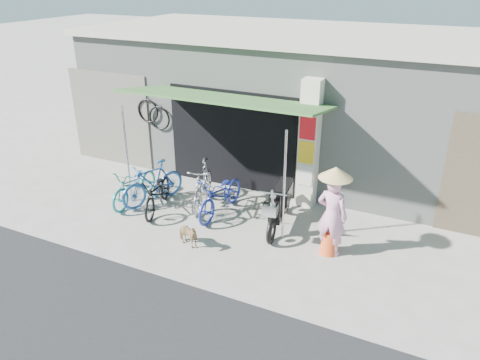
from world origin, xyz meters
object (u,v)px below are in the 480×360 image
at_px(bike_black, 158,193).
at_px(street_dog, 187,235).
at_px(nun, 332,212).
at_px(bike_teal, 135,185).
at_px(bike_navy, 221,195).
at_px(moped, 280,204).
at_px(bike_silver, 203,185).
at_px(bike_blue, 153,183).

bearing_deg(bike_black, street_dog, -53.28).
bearing_deg(nun, bike_teal, 5.57).
bearing_deg(street_dog, bike_navy, 16.70).
distance_m(bike_teal, bike_navy, 2.16).
bearing_deg(street_dog, moped, -24.77).
relative_size(bike_black, street_dog, 2.76).
distance_m(bike_black, bike_silver, 1.05).
distance_m(bike_blue, nun, 4.42).
bearing_deg(bike_silver, bike_blue, 178.41).
bearing_deg(bike_blue, street_dog, -16.45).
bearing_deg(bike_blue, bike_silver, 36.55).
bearing_deg(bike_black, bike_teal, 155.14).
xyz_separation_m(bike_teal, bike_blue, (0.40, 0.17, 0.06)).
bearing_deg(bike_teal, street_dog, -31.04).
relative_size(street_dog, moped, 0.31).
distance_m(bike_silver, street_dog, 1.78).
bearing_deg(bike_black, bike_navy, 1.52).
xyz_separation_m(bike_black, bike_navy, (1.40, 0.47, 0.03)).
bearing_deg(nun, bike_silver, -4.05).
bearing_deg(bike_teal, moped, 4.32).
xyz_separation_m(street_dog, moped, (1.37, 1.60, 0.26)).
bearing_deg(bike_teal, bike_black, -10.85).
xyz_separation_m(bike_teal, street_dog, (2.15, -1.15, -0.19)).
relative_size(bike_blue, street_dog, 2.78).
xyz_separation_m(bike_blue, bike_navy, (1.72, 0.20, -0.03)).
relative_size(bike_teal, street_dog, 2.82).
xyz_separation_m(bike_navy, nun, (2.67, -0.50, 0.43)).
height_order(bike_teal, bike_blue, bike_blue).
bearing_deg(bike_teal, bike_silver, 14.80).
height_order(bike_navy, moped, moped).
bearing_deg(bike_blue, bike_navy, 27.13).
bearing_deg(bike_silver, bike_black, -162.08).
distance_m(street_dog, nun, 2.90).
relative_size(bike_blue, bike_silver, 0.93).
relative_size(bike_teal, bike_navy, 0.95).
bearing_deg(bike_teal, bike_blue, 19.65).
relative_size(bike_teal, nun, 0.94).
xyz_separation_m(bike_silver, street_dog, (0.58, -1.65, -0.29)).
bearing_deg(moped, street_dog, -138.78).
bearing_deg(bike_teal, bike_navy, 6.84).
bearing_deg(bike_navy, street_dog, -86.72).
xyz_separation_m(bike_black, bike_silver, (0.85, 0.60, 0.10)).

